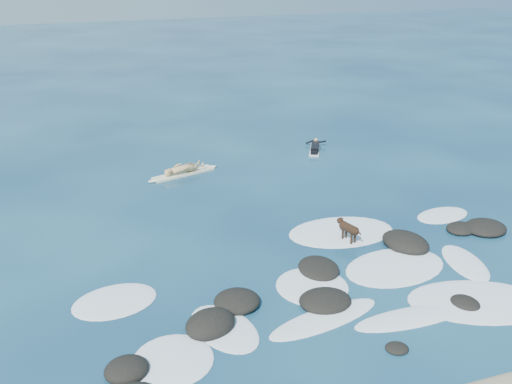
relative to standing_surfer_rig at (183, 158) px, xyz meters
name	(u,v)px	position (x,y,z in m)	size (l,w,h in m)	color
ground	(327,261)	(1.92, -9.11, -0.76)	(160.00, 160.00, 0.00)	#0A2642
reef_rocks	(363,283)	(2.13, -10.79, -0.64)	(14.62, 5.56, 0.60)	black
breaking_foam	(351,279)	(2.03, -10.35, -0.75)	(14.34, 8.33, 0.12)	white
standing_surfer_rig	(183,158)	(0.00, 0.00, 0.00)	(3.33, 1.25, 1.92)	beige
paddling_surfer_rig	(315,148)	(6.88, 0.85, -0.62)	(1.59, 2.14, 0.40)	silver
dog	(348,228)	(3.18, -8.21, -0.26)	(0.45, 1.17, 0.75)	black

